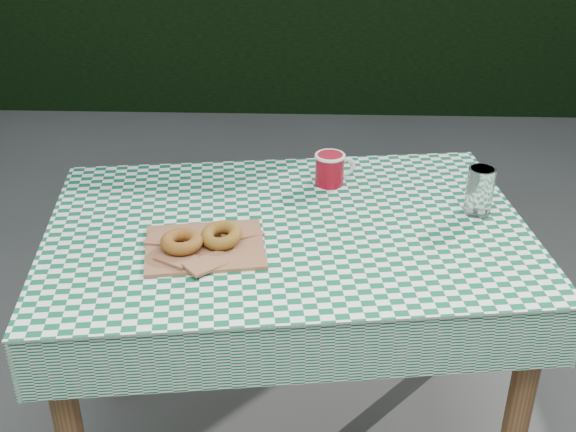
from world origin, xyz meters
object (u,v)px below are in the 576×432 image
object	(u,v)px
table	(288,350)
coffee_mug	(330,169)
paper_bag	(205,246)
drinking_glass	(480,191)

from	to	relation	value
table	coffee_mug	world-z (taller)	coffee_mug
paper_bag	coffee_mug	world-z (taller)	coffee_mug
paper_bag	table	bearing A→B (deg)	30.83
table	drinking_glass	size ratio (longest dim) A/B	9.36
table	coffee_mug	bearing A→B (deg)	58.80
coffee_mug	drinking_glass	world-z (taller)	drinking_glass
table	drinking_glass	xyz separation A→B (m)	(0.47, 0.08, 0.44)
coffee_mug	drinking_glass	distance (m)	0.39
paper_bag	coffee_mug	bearing A→B (deg)	50.10
coffee_mug	drinking_glass	xyz separation A→B (m)	(0.36, -0.15, 0.02)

